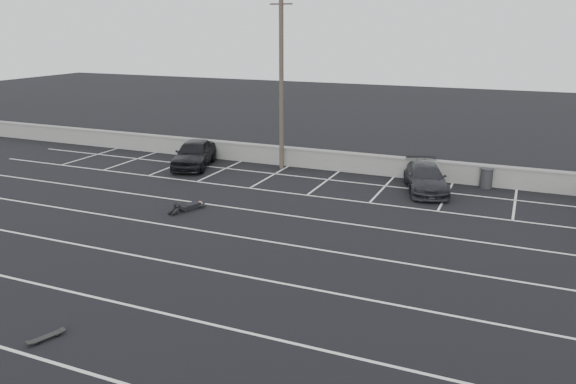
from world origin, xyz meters
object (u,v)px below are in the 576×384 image
at_px(trash_bin, 486,178).
at_px(person, 192,204).
at_px(car_right, 426,178).
at_px(skateboard, 46,337).
at_px(car_left, 194,153).
at_px(utility_pole, 281,83).

bearing_deg(trash_bin, person, -143.68).
bearing_deg(trash_bin, car_right, -147.33).
xyz_separation_m(car_right, skateboard, (-6.46, -17.21, -0.56)).
relative_size(car_right, skateboard, 5.34).
distance_m(car_left, utility_pole, 6.30).
bearing_deg(utility_pole, skateboard, -84.95).
height_order(car_left, trash_bin, car_left).
xyz_separation_m(utility_pole, person, (-0.73, -8.01, -4.48)).
xyz_separation_m(car_left, person, (3.94, -6.48, -0.53)).
bearing_deg(car_left, person, -76.25).
bearing_deg(car_left, skateboard, -87.18).
distance_m(car_right, trash_bin, 3.12).
bearing_deg(trash_bin, skateboard, -115.69).
xyz_separation_m(car_left, car_right, (12.76, 0.25, -0.13)).
xyz_separation_m(car_right, person, (-8.82, -6.73, -0.40)).
xyz_separation_m(car_right, trash_bin, (2.63, 1.69, -0.13)).
distance_m(car_right, utility_pole, 9.15).
bearing_deg(car_right, utility_pole, 152.96).
relative_size(car_left, skateboard, 5.48).
distance_m(car_right, skateboard, 18.39).
height_order(car_left, person, car_left).
bearing_deg(skateboard, utility_pole, 115.42).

